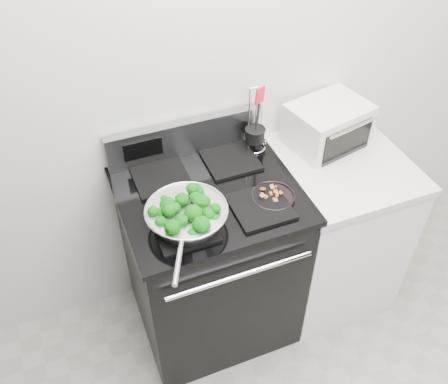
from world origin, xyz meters
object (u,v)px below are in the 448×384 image
gas_range (211,260)px  bacon_plate (273,195)px  skillet (187,215)px  utensil_holder (255,138)px  toaster_oven (328,125)px

gas_range → bacon_plate: gas_range is taller
skillet → bacon_plate: (0.40, 0.01, -0.04)m
bacon_plate → gas_range: bearing=151.3°
utensil_holder → toaster_oven: bearing=-30.6°
skillet → toaster_oven: toaster_oven is taller
utensil_holder → bacon_plate: bearing=-123.6°
bacon_plate → utensil_holder: utensil_holder is taller
gas_range → toaster_oven: size_ratio=2.70×
gas_range → bacon_plate: size_ratio=5.91×
gas_range → utensil_holder: utensil_holder is taller
gas_range → toaster_oven: 0.88m
skillet → toaster_oven: (0.83, 0.31, 0.02)m
bacon_plate → utensil_holder: bearing=78.9°
bacon_plate → toaster_oven: 0.53m
utensil_holder → toaster_oven: utensil_holder is taller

